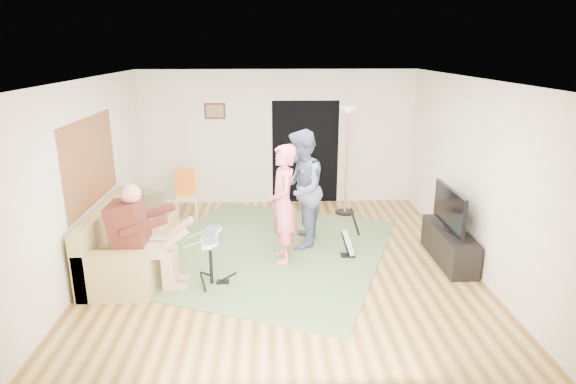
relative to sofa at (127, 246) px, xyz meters
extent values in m
plane|color=brown|center=(2.30, -0.03, -0.31)|extent=(6.00, 6.00, 0.00)
plane|color=white|center=(2.30, -0.03, 2.39)|extent=(6.00, 6.00, 0.00)
plane|color=brown|center=(-0.44, 0.17, 1.24)|extent=(0.00, 2.05, 2.05)
plane|color=black|center=(2.85, 2.96, 0.74)|extent=(2.10, 0.00, 2.10)
cube|color=#3F2314|center=(1.05, 2.96, 1.59)|extent=(0.42, 0.03, 0.32)
cube|color=#506940|center=(2.09, 0.42, -0.30)|extent=(4.65, 4.93, 0.02)
cube|color=tan|center=(0.10, 0.00, -0.08)|extent=(0.92, 1.84, 0.45)
cube|color=tan|center=(-0.29, 0.00, 0.15)|extent=(0.17, 2.27, 0.92)
cube|color=tan|center=(0.10, 1.03, 0.02)|extent=(0.92, 0.22, 0.65)
cube|color=tan|center=(0.10, -1.03, 0.02)|extent=(0.92, 0.22, 0.65)
cube|color=#592319|center=(0.25, -0.65, 0.56)|extent=(0.40, 0.52, 0.66)
sphere|color=tan|center=(0.32, -0.65, 1.00)|extent=(0.26, 0.26, 0.26)
cylinder|color=black|center=(1.30, -0.65, 0.05)|extent=(0.05, 0.05, 0.66)
cube|color=silver|center=(1.30, -0.65, 0.37)|extent=(0.13, 0.66, 0.04)
imported|color=#FF6E83|center=(2.30, 0.08, 0.59)|extent=(0.51, 0.70, 1.79)
imported|color=slate|center=(2.60, 0.66, 0.64)|extent=(0.85, 1.02, 1.90)
cube|color=black|center=(3.31, 0.17, -0.29)|extent=(0.22, 0.18, 0.03)
cube|color=silver|center=(3.31, 0.17, -0.08)|extent=(0.17, 0.26, 0.34)
cylinder|color=black|center=(3.40, 0.17, 0.27)|extent=(0.18, 0.04, 0.44)
cylinder|color=black|center=(3.58, 2.19, -0.29)|extent=(0.37, 0.37, 0.03)
cylinder|color=#B07E4B|center=(3.58, 2.19, 0.69)|extent=(0.05, 0.05, 1.96)
cone|color=white|center=(3.58, 2.19, 1.69)|extent=(0.33, 0.33, 0.13)
cube|color=#D5BB8A|center=(0.56, 1.98, 0.12)|extent=(0.46, 0.46, 0.04)
cube|color=orange|center=(0.56, 2.16, 0.43)|extent=(0.38, 0.14, 0.40)
cube|color=black|center=(4.80, -0.04, -0.06)|extent=(0.40, 1.40, 0.50)
cube|color=black|center=(4.75, -0.04, 0.54)|extent=(0.06, 1.12, 0.58)
camera|label=1|loc=(2.09, -6.63, 2.82)|focal=30.00mm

